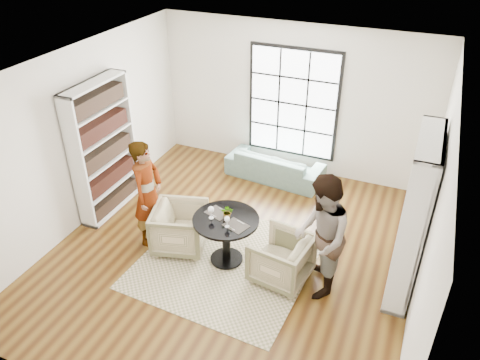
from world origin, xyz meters
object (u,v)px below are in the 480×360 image
at_px(sofa, 275,165).
at_px(person_left, 148,193).
at_px(armchair_right, 281,258).
at_px(wine_glass_right, 227,219).
at_px(armchair_left, 180,228).
at_px(person_right, 321,237).
at_px(wine_glass_left, 211,210).
at_px(flower_centerpiece, 227,212).
at_px(pedestal_table, 226,231).

height_order(sofa, person_left, person_left).
distance_m(sofa, armchair_right, 2.93).
height_order(sofa, wine_glass_right, wine_glass_right).
bearing_deg(sofa, person_left, 70.90).
bearing_deg(wine_glass_right, armchair_left, 168.54).
relative_size(sofa, person_left, 1.07).
bearing_deg(armchair_right, wine_glass_right, -73.02).
xyz_separation_m(person_right, wine_glass_left, (-1.66, -0.02, 0.01)).
distance_m(sofa, flower_centerpiece, 2.73).
height_order(person_right, flower_centerpiece, person_right).
relative_size(person_left, flower_centerpiece, 8.52).
height_order(armchair_left, flower_centerpiece, flower_centerpiece).
bearing_deg(person_right, flower_centerpiece, -111.22).
relative_size(pedestal_table, armchair_right, 1.23).
xyz_separation_m(armchair_left, person_left, (-0.55, 0.00, 0.52)).
bearing_deg(sofa, pedestal_table, 98.51).
bearing_deg(person_left, wine_glass_right, -100.46).
xyz_separation_m(sofa, armchair_right, (1.04, -2.73, 0.09)).
height_order(armchair_right, flower_centerpiece, flower_centerpiece).
bearing_deg(wine_glass_left, armchair_left, 172.36).
distance_m(wine_glass_left, flower_centerpiece, 0.25).
xyz_separation_m(pedestal_table, flower_centerpiece, (0.01, 0.03, 0.33)).
relative_size(pedestal_table, flower_centerpiece, 4.74).
bearing_deg(armchair_left, person_right, -107.44).
height_order(armchair_right, person_right, person_right).
bearing_deg(person_right, wine_glass_right, -102.72).
xyz_separation_m(pedestal_table, sofa, (-0.14, 2.68, -0.30)).
bearing_deg(armchair_right, person_left, -83.25).
xyz_separation_m(person_left, person_right, (2.82, -0.06, 0.03)).
relative_size(pedestal_table, armchair_left, 1.20).
height_order(pedestal_table, armchair_right, pedestal_table).
xyz_separation_m(person_right, wine_glass_right, (-1.36, -0.12, -0.00)).
distance_m(sofa, person_right, 3.23).
xyz_separation_m(armchair_left, wine_glass_right, (0.91, -0.19, 0.55)).
xyz_separation_m(armchair_right, person_left, (-2.27, 0.06, 0.53)).
bearing_deg(sofa, wine_glass_right, 100.33).
relative_size(armchair_left, armchair_right, 1.03).
relative_size(armchair_left, person_right, 0.45).
bearing_deg(person_left, sofa, -27.90).
height_order(person_left, person_right, person_right).
distance_m(person_right, wine_glass_left, 1.66).
height_order(person_right, wine_glass_left, person_right).
bearing_deg(pedestal_table, wine_glass_right, -59.93).
xyz_separation_m(person_left, wine_glass_right, (1.46, -0.19, 0.03)).
bearing_deg(flower_centerpiece, pedestal_table, -112.07).
bearing_deg(wine_glass_left, sofa, 88.57).
bearing_deg(armchair_left, person_left, 74.15).
height_order(person_left, wine_glass_left, person_left).
relative_size(armchair_left, wine_glass_left, 4.06).
bearing_deg(pedestal_table, flower_centerpiece, 67.93).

